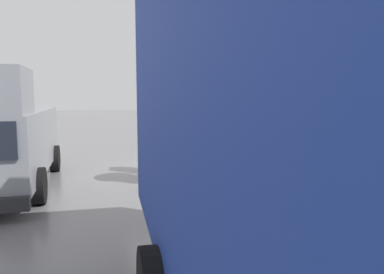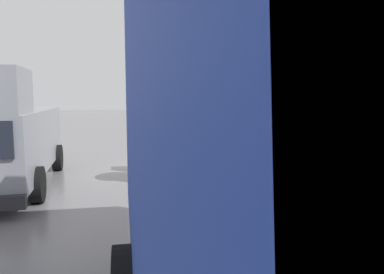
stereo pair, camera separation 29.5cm
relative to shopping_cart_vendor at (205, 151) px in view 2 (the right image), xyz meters
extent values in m
plane|color=slate|center=(0.83, -0.11, -0.57)|extent=(90.00, 90.00, 0.00)
cylinder|color=#999BA0|center=(-1.56, 1.39, -0.57)|extent=(1.71, 1.71, 0.01)
cylinder|color=#999BA0|center=(-0.59, 1.20, -0.57)|extent=(2.33, 2.33, 0.01)
cube|color=gray|center=(4.95, 0.73, 0.49)|extent=(2.22, 5.29, 1.40)
cylinder|color=black|center=(3.89, 2.29, -0.21)|extent=(0.28, 0.73, 0.72)
cylinder|color=black|center=(4.05, -0.93, -0.21)|extent=(0.28, 0.73, 0.72)
cube|color=navy|center=(0.96, 8.08, 1.51)|extent=(2.41, 6.40, 2.60)
cube|color=#B2B2B7|center=(0.00, 0.00, 0.03)|extent=(0.60, 0.81, 0.56)
cube|color=#B2B2B7|center=(0.00, 0.00, -0.43)|extent=(0.54, 0.73, 0.04)
cylinder|color=#B2B2B7|center=(-0.05, -0.42, 0.43)|extent=(0.58, 0.10, 0.04)
sphere|color=black|center=(-0.17, 0.33, -0.52)|extent=(0.10, 0.10, 0.10)
sphere|color=black|center=(0.24, 0.28, -0.52)|extent=(0.10, 0.10, 0.10)
sphere|color=black|center=(-0.24, -0.28, -0.52)|extent=(0.10, 0.10, 0.10)
sphere|color=black|center=(0.17, -0.33, -0.52)|extent=(0.10, 0.10, 0.10)
cylinder|color=navy|center=(0.09, 0.09, 0.13)|extent=(0.10, 0.29, 0.69)
cube|color=#515156|center=(1.24, 0.00, -0.35)|extent=(0.49, 0.60, 0.03)
cylinder|color=#515156|center=(1.01, -0.30, 0.20)|extent=(0.04, 0.04, 1.10)
cylinder|color=#515156|center=(1.45, -0.30, 0.20)|extent=(0.04, 0.04, 1.10)
cylinder|color=black|center=(0.99, -0.30, -0.47)|extent=(0.05, 0.20, 0.20)
cylinder|color=black|center=(1.47, -0.30, -0.47)|extent=(0.05, 0.20, 0.20)
cube|color=tan|center=(1.24, 0.00, -0.16)|extent=(0.50, 0.53, 0.36)
cube|color=tan|center=(1.24, 0.00, 0.18)|extent=(0.41, 0.58, 0.30)
cube|color=tan|center=(1.24, 0.00, 0.47)|extent=(0.43, 0.50, 0.27)
cube|color=tan|center=(1.24, 0.00, 0.76)|extent=(0.41, 0.50, 0.32)
cylinder|color=black|center=(1.15, 1.46, -0.16)|extent=(0.18, 0.18, 0.82)
cylinder|color=black|center=(1.01, 1.32, -0.16)|extent=(0.18, 0.18, 0.82)
cube|color=#473323|center=(1.08, 1.39, 0.67)|extent=(0.51, 0.51, 0.84)
sphere|color=tan|center=(1.08, 1.39, 1.21)|extent=(0.22, 0.22, 0.22)
cylinder|color=#473323|center=(1.26, 1.57, 0.62)|extent=(0.10, 0.10, 0.55)
cylinder|color=#473323|center=(0.96, 1.25, 0.89)|extent=(0.28, 0.28, 0.50)
cylinder|color=#333338|center=(1.01, 1.32, 1.05)|extent=(0.02, 0.02, 0.86)
cone|color=#E0668E|center=(1.01, 1.32, 1.43)|extent=(1.04, 1.04, 0.22)
sphere|color=#333338|center=(1.01, 1.32, 1.56)|extent=(0.04, 0.04, 0.04)
cube|color=brown|center=(0.94, 1.53, 0.71)|extent=(0.33, 0.32, 0.44)
cylinder|color=black|center=(0.06, 1.79, -0.16)|extent=(0.18, 0.18, 0.82)
cylinder|color=black|center=(0.10, 1.60, -0.16)|extent=(0.18, 0.18, 0.82)
cube|color=#5B1E23|center=(0.08, 1.70, 0.67)|extent=(0.35, 0.48, 0.84)
sphere|color=brown|center=(0.08, 1.70, 1.21)|extent=(0.22, 0.22, 0.22)
cylinder|color=#5B1E23|center=(0.03, 1.95, 0.62)|extent=(0.10, 0.10, 0.55)
cylinder|color=#5B1E23|center=(0.13, 1.52, 0.89)|extent=(0.31, 0.15, 0.50)
cylinder|color=#333338|center=(0.10, 1.60, 1.05)|extent=(0.02, 0.02, 0.86)
cone|color=navy|center=(0.10, 1.60, 1.43)|extent=(1.04, 1.04, 0.22)
sphere|color=#333338|center=(0.10, 1.60, 1.56)|extent=(0.04, 0.04, 0.04)
camera|label=1|loc=(2.49, 9.64, 1.53)|focal=33.93mm
camera|label=2|loc=(2.20, 9.70, 1.53)|focal=33.93mm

